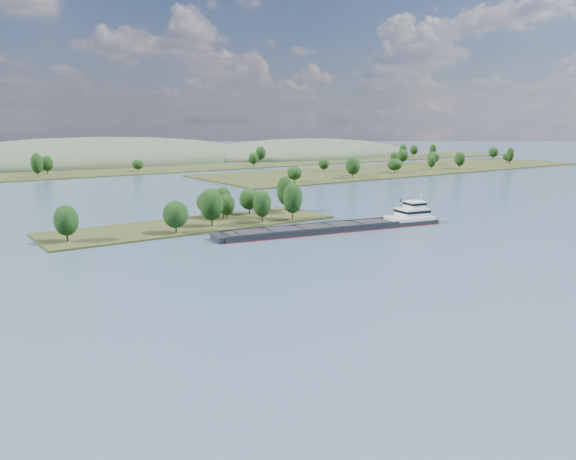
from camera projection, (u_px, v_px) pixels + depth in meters
ground at (293, 261)px, 144.14m from camera, size 1800.00×1800.00×0.00m
tree_island at (211, 212)px, 194.84m from camera, size 100.00×30.14×14.99m
right_bank at (408, 168)px, 417.57m from camera, size 320.00×90.00×15.44m
back_shoreline at (61, 174)px, 374.13m from camera, size 900.00×60.00×16.69m
hill_east at (304, 156)px, 571.85m from camera, size 260.00×140.00×36.00m
hill_west at (97, 163)px, 484.66m from camera, size 320.00×160.00×44.00m
cargo_barge at (347, 225)px, 186.06m from camera, size 80.46×23.24×10.82m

